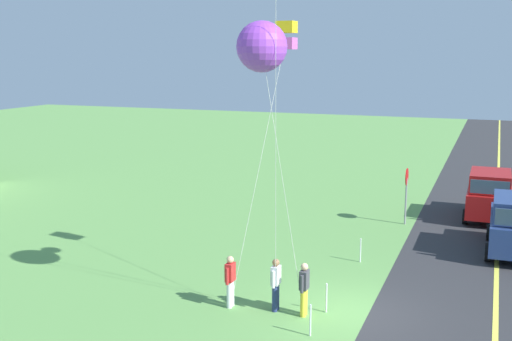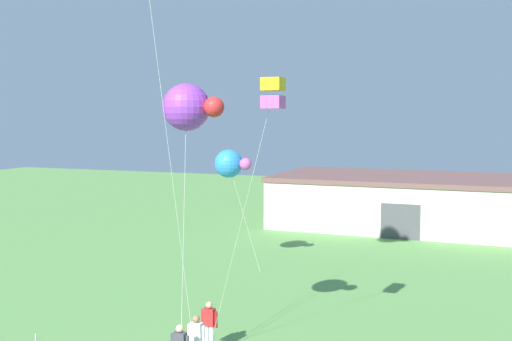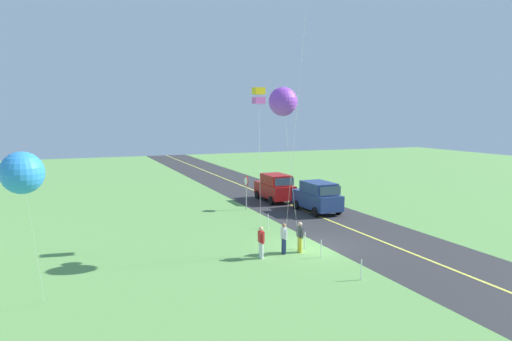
{
  "view_description": "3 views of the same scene",
  "coord_description": "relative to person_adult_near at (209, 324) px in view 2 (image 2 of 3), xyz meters",
  "views": [
    {
      "loc": [
        -17.25,
        -3.64,
        7.54
      ],
      "look_at": [
        2.09,
        3.82,
        3.67
      ],
      "focal_mm": 43.89,
      "sensor_mm": 36.0,
      "label": 1
    },
    {
      "loc": [
        7.36,
        -13.3,
        7.37
      ],
      "look_at": [
        0.04,
        5.29,
        5.67
      ],
      "focal_mm": 42.15,
      "sensor_mm": 36.0,
      "label": 2
    },
    {
      "loc": [
        -21.49,
        12.24,
        7.09
      ],
      "look_at": [
        1.55,
        2.8,
        4.1
      ],
      "focal_mm": 32.54,
      "sensor_mm": 36.0,
      "label": 3
    }
  ],
  "objects": [
    {
      "name": "person_adult_companion",
      "position": [
        0.24,
        -1.37,
        0.0
      ],
      "size": [
        0.58,
        0.22,
        1.6
      ],
      "rotation": [
        0.0,
        0.0,
        0.87
      ],
      "color": "navy",
      "rests_on": "ground"
    },
    {
      "name": "kite_yellow_high",
      "position": [
        -0.11,
        -1.07,
        6.87
      ],
      "size": [
        1.9,
        1.9,
        8.43
      ],
      "color": "silver",
      "rests_on": "ground"
    },
    {
      "name": "kite_red_low",
      "position": [
        2.46,
        -0.88,
        7.22
      ],
      "size": [
        2.76,
        1.17,
        8.54
      ],
      "color": "silver",
      "rests_on": "ground"
    },
    {
      "name": "warehouse_distant",
      "position": [
        3.1,
        25.45,
        0.89
      ],
      "size": [
        18.36,
        10.2,
        3.5
      ],
      "color": "beige",
      "rests_on": "ground"
    },
    {
      "name": "kite_green_far",
      "position": [
        -3.76,
        10.11,
        4.35
      ],
      "size": [
        2.53,
        1.4,
        5.91
      ],
      "color": "silver",
      "rests_on": "ground"
    },
    {
      "name": "person_adult_near",
      "position": [
        0.0,
        0.0,
        0.0
      ],
      "size": [
        0.58,
        0.22,
        1.6
      ],
      "rotation": [
        0.0,
        0.0,
        3.84
      ],
      "color": "silver",
      "rests_on": "ground"
    }
  ]
}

